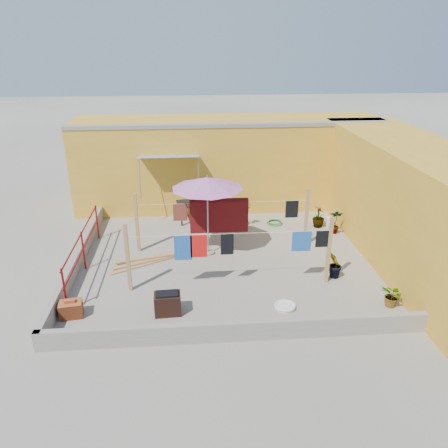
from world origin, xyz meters
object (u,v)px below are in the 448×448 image
Objects in this scene: green_hose at (275,223)px; plant_back_a at (240,214)px; patio_umbrella at (207,183)px; water_jug_a at (332,225)px; brick_stack at (71,309)px; water_jug_b at (329,221)px; outdoor_table at (199,204)px; brazier at (168,303)px; white_basin at (285,306)px.

plant_back_a is (-1.22, -0.03, 0.36)m from green_hose.
patio_umbrella is 7.55× the size of water_jug_a.
brick_stack is (-3.24, -2.90, -1.96)m from patio_umbrella.
patio_umbrella reaches higher than water_jug_b.
outdoor_table is at bearing 60.60° from brick_stack.
plant_back_a is at bearing 66.05° from brazier.
brick_stack is 1.09× the size of white_basin.
patio_umbrella is 4.37× the size of brick_stack.
outdoor_table is 4.58× the size of water_jug_b.
white_basin is (1.83, -5.50, -0.58)m from outdoor_table.
brick_stack is at bearing 179.19° from white_basin.
plant_back_a reaches higher than water_jug_b.
patio_umbrella is at bearing -85.90° from outdoor_table.
water_jug_b is at bearing -5.57° from plant_back_a.
brazier is at bearing -124.38° from green_hose.
brick_stack is 1.59× the size of water_jug_b.
plant_back_a is at bearing -20.03° from outdoor_table.
water_jug_a is 0.92× the size of water_jug_b.
patio_umbrella is 4.77m from brick_stack.
brazier is at bearing -99.18° from outdoor_table.
water_jug_a is at bearing 40.17° from brazier.
water_jug_b is 1.81m from green_hose.
plant_back_a is at bearing 174.43° from water_jug_b.
water_jug_b is at bearing 32.18° from brick_stack.
water_jug_a is at bearing -11.04° from plant_back_a.
patio_umbrella is 4.93m from water_jug_b.
green_hose is at bearing 81.87° from white_basin.
patio_umbrella reaches higher than brick_stack.
outdoor_table is 2.56× the size of brazier.
water_jug_a is (2.51, 4.42, 0.09)m from white_basin.
outdoor_table is 4.50m from water_jug_a.
patio_umbrella is 3.88× the size of brazier.
plant_back_a is (-3.01, 0.59, 0.25)m from water_jug_a.
brick_stack is 4.89m from white_basin.
brick_stack is 7.50m from green_hose.
brazier is (-1.07, -2.96, -1.89)m from patio_umbrella.
patio_umbrella is 6.95× the size of water_jug_b.
brazier is at bearing -1.53° from brick_stack.
outdoor_table is 3.12× the size of white_basin.
patio_umbrella is 4.84m from water_jug_a.
plant_back_a is at bearing 95.69° from white_basin.
outdoor_table reaches higher than green_hose.
plant_back_a is at bearing 48.36° from brick_stack.
brazier is 1.95× the size of water_jug_a.
white_basin is at bearing -84.31° from plant_back_a.
water_jug_b is at bearing -10.22° from green_hose.
green_hose is at bearing -10.17° from outdoor_table.
white_basin is 5.05m from plant_back_a.
brazier is 0.78× the size of plant_back_a.
outdoor_table reaches higher than brick_stack.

